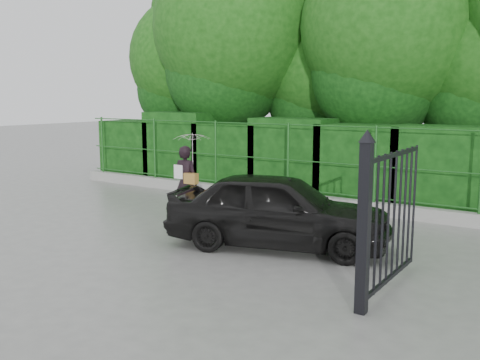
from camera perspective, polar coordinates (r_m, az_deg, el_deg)
The scene contains 8 objects.
ground at distance 10.57m, azimuth -8.76°, elevation -6.32°, with size 80.00×80.00×0.00m, color gray.
kerb at distance 14.09m, azimuth 3.66°, elevation -1.77°, with size 14.00×0.25×0.30m, color #9E9E99.
fence at distance 13.83m, azimuth 4.49°, elevation 2.41°, with size 14.13×0.06×1.80m.
hedge at distance 14.86m, azimuth 5.36°, elevation 2.19°, with size 14.20×1.20×2.27m.
trees at distance 16.40m, azimuth 13.32°, elevation 15.19°, with size 17.10×6.15×8.08m.
gate at distance 7.33m, azimuth 14.42°, elevation -3.74°, with size 0.22×2.33×2.36m.
woman at distance 12.25m, azimuth -5.42°, elevation 1.83°, with size 0.89×0.86×1.95m.
car at distance 9.85m, azimuth 4.09°, elevation -3.18°, with size 1.65×4.10×1.40m, color black.
Camera 1 is at (6.93, -7.49, 2.76)m, focal length 40.00 mm.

